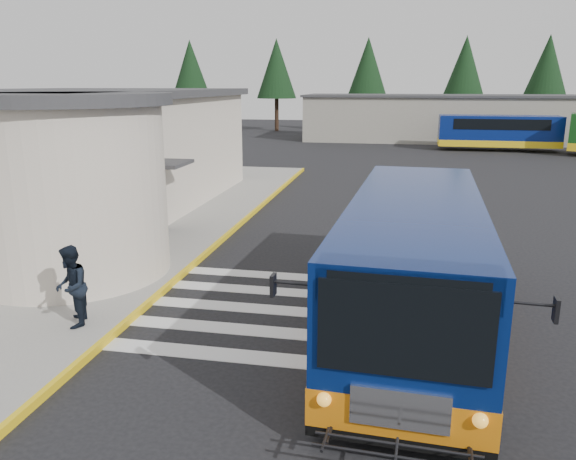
% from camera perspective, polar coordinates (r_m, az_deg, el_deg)
% --- Properties ---
extents(ground, '(140.00, 140.00, 0.00)m').
position_cam_1_polar(ground, '(13.94, 3.54, -7.19)').
color(ground, black).
rests_on(ground, ground).
extents(sidewalk, '(10.00, 34.00, 0.15)m').
position_cam_1_polar(sidewalk, '(20.57, -20.51, -0.67)').
color(sidewalk, gray).
rests_on(sidewalk, ground).
extents(curb_strip, '(0.12, 34.00, 0.16)m').
position_cam_1_polar(curb_strip, '(18.50, -7.30, -1.48)').
color(curb_strip, yellow).
rests_on(curb_strip, ground).
extents(station_building, '(12.70, 18.70, 4.80)m').
position_cam_1_polar(station_building, '(23.51, -21.25, 7.28)').
color(station_building, beige).
rests_on(station_building, ground).
extents(crosswalk, '(8.00, 5.35, 0.01)m').
position_cam_1_polar(crosswalk, '(13.28, 0.91, -8.29)').
color(crosswalk, silver).
rests_on(crosswalk, ground).
extents(depot_building, '(26.40, 8.40, 4.20)m').
position_cam_1_polar(depot_building, '(55.10, 15.93, 10.90)').
color(depot_building, gray).
rests_on(depot_building, ground).
extents(tree_line, '(58.40, 4.40, 10.00)m').
position_cam_1_polar(tree_line, '(63.03, 15.94, 15.55)').
color(tree_line, black).
rests_on(tree_line, ground).
extents(transit_bus, '(3.71, 10.31, 2.87)m').
position_cam_1_polar(transit_bus, '(12.23, 12.60, -3.86)').
color(transit_bus, '#071955').
rests_on(transit_bus, ground).
extents(pedestrian_a, '(0.54, 0.74, 1.87)m').
position_cam_1_polar(pedestrian_a, '(14.41, -19.76, -2.76)').
color(pedestrian_a, black).
rests_on(pedestrian_a, sidewalk).
extents(pedestrian_b, '(0.95, 1.05, 1.76)m').
position_cam_1_polar(pedestrian_b, '(12.75, -21.18, -5.38)').
color(pedestrian_b, black).
rests_on(pedestrian_b, sidewalk).
extents(far_bus_a, '(9.23, 2.71, 2.37)m').
position_cam_1_polar(far_bus_a, '(48.10, 20.59, 9.39)').
color(far_bus_a, navy).
rests_on(far_bus_a, ground).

